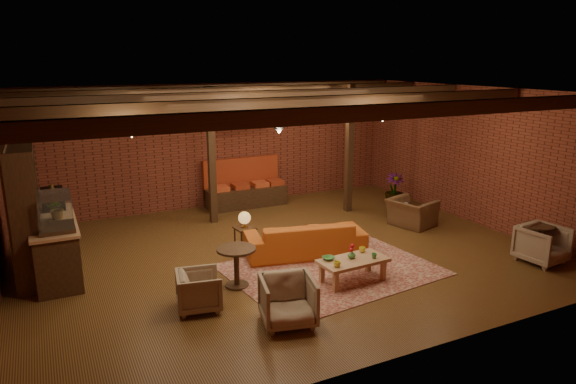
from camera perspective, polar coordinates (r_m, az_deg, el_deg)
name	(u,v)px	position (r m, az deg, el deg)	size (l,w,h in m)	color
floor	(283,254)	(10.39, -0.58, -6.87)	(10.00, 10.00, 0.00)	#381C0E
ceiling	(282,92)	(9.69, -0.63, 11.02)	(10.00, 8.00, 0.02)	black
wall_back	(217,146)	(13.57, -7.88, 5.13)	(10.00, 0.02, 3.20)	maroon
wall_front	(419,240)	(6.67, 14.34, -5.22)	(10.00, 0.02, 3.20)	maroon
wall_right	(475,155)	(12.83, 20.06, 3.83)	(0.02, 8.00, 3.20)	maroon
ceiling_beams	(282,99)	(9.69, -0.63, 10.32)	(9.80, 6.40, 0.22)	black
ceiling_pipe	(250,105)	(11.18, -4.19, 9.67)	(0.12, 0.12, 9.60)	black
post_left	(211,156)	(12.08, -8.50, 3.94)	(0.16, 0.16, 3.20)	black
post_right	(349,149)	(12.97, 6.83, 4.73)	(0.16, 0.16, 3.20)	black
service_counter	(54,231)	(10.20, -24.57, -3.91)	(0.80, 2.50, 1.60)	black
plant_counter	(57,205)	(10.27, -24.30, -1.30)	(0.35, 0.39, 0.30)	#337F33
shelving_hutch	(26,211)	(10.19, -27.07, -1.86)	(0.52, 2.00, 2.40)	black
banquette	(246,188)	(13.58, -4.72, 0.48)	(2.10, 0.70, 1.00)	#9D341A
service_sign	(251,119)	(12.83, -4.16, 8.07)	(0.86, 0.06, 0.30)	orange
ceiling_spotlights	(282,111)	(9.71, -0.63, 9.02)	(6.40, 4.40, 0.28)	black
rug	(332,269)	(9.68, 4.87, -8.57)	(3.63, 2.78, 0.01)	maroon
sofa	(305,238)	(10.23, 1.88, -5.17)	(2.36, 0.92, 0.69)	#AF4D18
coffee_table	(352,262)	(9.10, 7.15, -7.68)	(1.25, 0.67, 0.67)	#A1744B
side_table_lamp	(245,221)	(10.46, -4.85, -3.21)	(0.42, 0.42, 0.81)	black
round_table_left	(236,260)	(8.86, -5.75, -7.58)	(0.67, 0.67, 0.70)	black
armchair_a	(199,289)	(8.23, -9.87, -10.53)	(0.66, 0.62, 0.68)	#BCAA92
armchair_b	(288,299)	(7.68, -0.02, -11.76)	(0.77, 0.72, 0.79)	#BCAA92
armchair_right	(412,208)	(12.29, 13.60, -1.76)	(0.98, 0.63, 0.85)	brown
side_table_book	(401,205)	(12.51, 12.40, -1.42)	(0.51, 0.51, 0.48)	black
round_table_right	(538,236)	(11.17, 26.00, -4.40)	(0.58, 0.58, 0.68)	black
armchair_far	(542,243)	(10.98, 26.43, -5.06)	(0.77, 0.72, 0.80)	#BCAA92
plant_tall	(396,157)	(13.64, 11.90, 3.80)	(1.48, 1.48, 2.63)	#4C7F4C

